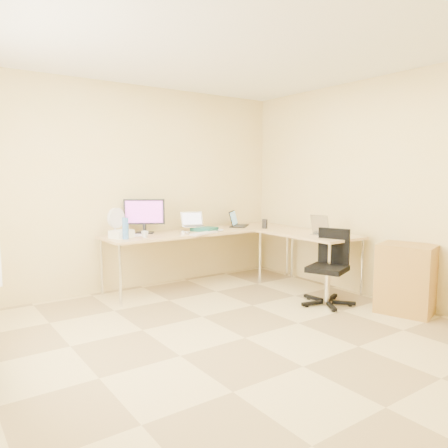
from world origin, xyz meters
TOP-DOWN VIEW (x-y plane):
  - floor at (0.00, 0.00)m, footprint 4.50×4.50m
  - ceiling at (0.00, 0.00)m, footprint 4.50×4.50m
  - wall_back at (0.00, 2.25)m, footprint 4.50×0.00m
  - wall_right at (2.10, 0.00)m, footprint 0.00×4.50m
  - desk_main at (0.72, 1.85)m, footprint 2.65×0.70m
  - desk_return at (1.70, 0.85)m, footprint 0.70×1.30m
  - monitor at (-0.01, 2.05)m, footprint 0.52×0.41m
  - book_stack at (0.73, 1.80)m, footprint 0.32×0.37m
  - laptop_center at (0.63, 1.92)m, footprint 0.35×0.30m
  - laptop_black at (1.41, 1.94)m, footprint 0.44×0.44m
  - keyboard at (0.56, 1.55)m, footprint 0.46×0.27m
  - mouse at (0.90, 1.66)m, footprint 0.11×0.08m
  - mug at (-0.18, 1.69)m, footprint 0.11×0.11m
  - cd_stack at (0.37, 1.69)m, footprint 0.16×0.16m
  - water_bottle at (-0.40, 1.72)m, footprint 0.08×0.08m
  - papers at (-0.20, 1.99)m, footprint 0.29×0.36m
  - white_box at (-0.40, 1.85)m, footprint 0.29×0.26m
  - desk_fan at (-0.40, 2.05)m, footprint 0.32×0.32m
  - black_cup at (1.56, 1.55)m, footprint 0.09×0.09m
  - laptop_return at (1.73, 0.63)m, footprint 0.34×0.29m
  - office_chair at (1.38, 0.26)m, footprint 0.67×0.67m
  - cabinet at (1.85, -0.42)m, footprint 0.58×0.65m

SIDE VIEW (x-z plane):
  - floor at x=0.00m, z-range 0.00..0.00m
  - cabinet at x=1.85m, z-range -0.02..0.74m
  - desk_main at x=0.72m, z-range 0.00..0.73m
  - desk_return at x=1.70m, z-range 0.00..0.73m
  - office_chair at x=1.38m, z-range 0.07..0.93m
  - papers at x=-0.20m, z-range 0.73..0.74m
  - keyboard at x=0.56m, z-range 0.73..0.75m
  - cd_stack at x=0.37m, z-range 0.73..0.76m
  - mouse at x=0.90m, z-range 0.73..0.76m
  - book_stack at x=0.73m, z-range 0.73..0.78m
  - mug at x=-0.18m, z-range 0.73..0.81m
  - white_box at x=-0.40m, z-range 0.73..0.82m
  - black_cup at x=1.56m, z-range 0.73..0.86m
  - laptop_return at x=1.73m, z-range 0.73..0.93m
  - laptop_black at x=1.41m, z-range 0.73..0.96m
  - water_bottle at x=-0.40m, z-range 0.73..0.98m
  - laptop_center at x=0.63m, z-range 0.78..0.98m
  - desk_fan at x=-0.40m, z-range 0.73..1.04m
  - monitor at x=-0.01m, z-range 0.73..1.17m
  - wall_back at x=0.00m, z-range -0.95..3.55m
  - wall_right at x=2.10m, z-range -0.95..3.55m
  - ceiling at x=0.00m, z-range 2.60..2.60m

